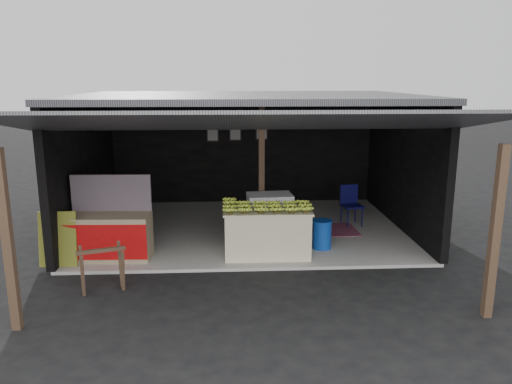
{
  "coord_description": "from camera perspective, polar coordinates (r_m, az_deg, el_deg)",
  "views": [
    {
      "loc": [
        -0.37,
        -8.32,
        3.36
      ],
      "look_at": [
        0.16,
        1.51,
        1.1
      ],
      "focal_mm": 35.0,
      "sensor_mm": 36.0,
      "label": 1
    }
  ],
  "objects": [
    {
      "name": "green_signboard",
      "position": [
        9.58,
        -21.72,
        -5.03
      ],
      "size": [
        0.66,
        0.2,
        0.99
      ],
      "primitive_type": "cube",
      "rotation": [
        -0.16,
        0.0,
        0.0
      ],
      "color": "black",
      "rests_on": "concrete_slab"
    },
    {
      "name": "white_crate",
      "position": [
        10.23,
        1.57,
        -2.97
      ],
      "size": [
        0.94,
        0.68,
        1.0
      ],
      "rotation": [
        0.0,
        0.0,
        0.08
      ],
      "color": "white",
      "rests_on": "concrete_slab"
    },
    {
      "name": "water_barrel",
      "position": [
        9.96,
        7.54,
        -4.89
      ],
      "size": [
        0.37,
        0.37,
        0.54
      ],
      "primitive_type": "cylinder",
      "color": "#0D3999",
      "rests_on": "concrete_slab"
    },
    {
      "name": "ground",
      "position": [
        8.98,
        -0.52,
        -9.04
      ],
      "size": [
        80.0,
        80.0,
        0.0
      ],
      "primitive_type": "plane",
      "color": "black",
      "rests_on": "ground"
    },
    {
      "name": "neighbor_stall",
      "position": [
        9.68,
        -16.36,
        -4.65
      ],
      "size": [
        1.51,
        0.72,
        1.54
      ],
      "rotation": [
        0.0,
        0.0,
        -0.03
      ],
      "color": "#998466",
      "rests_on": "concrete_slab"
    },
    {
      "name": "shophouse",
      "position": [
        11.21,
        -1.2,
        6.47
      ],
      "size": [
        7.4,
        7.29,
        3.02
      ],
      "color": "black",
      "rests_on": "ground"
    },
    {
      "name": "banana_pile",
      "position": [
        9.36,
        1.26,
        -1.32
      ],
      "size": [
        1.52,
        0.92,
        0.18
      ],
      "primitive_type": null,
      "rotation": [
        0.0,
        0.0,
        -0.01
      ],
      "color": "yellow",
      "rests_on": "banana_table"
    },
    {
      "name": "picture_frames",
      "position": [
        13.29,
        -2.23,
        6.75
      ],
      "size": [
        1.62,
        0.04,
        0.46
      ],
      "color": "black",
      "rests_on": "shophouse"
    },
    {
      "name": "plastic_chair",
      "position": [
        11.62,
        10.75,
        -1.05
      ],
      "size": [
        0.51,
        0.51,
        0.91
      ],
      "rotation": [
        0.0,
        0.0,
        0.2
      ],
      "color": "#0B0A3C",
      "rests_on": "concrete_slab"
    },
    {
      "name": "concrete_slab",
      "position": [
        11.33,
        -1.1,
        -4.17
      ],
      "size": [
        7.0,
        5.0,
        0.06
      ],
      "primitive_type": "cube",
      "color": "gray",
      "rests_on": "ground"
    },
    {
      "name": "magenta_rug",
      "position": [
        11.18,
        7.62,
        -4.32
      ],
      "size": [
        1.53,
        1.05,
        0.01
      ],
      "primitive_type": "cube",
      "rotation": [
        0.0,
        0.0,
        0.03
      ],
      "color": "maroon",
      "rests_on": "concrete_slab"
    },
    {
      "name": "sawhorse",
      "position": [
        8.36,
        -17.21,
        -7.95
      ],
      "size": [
        0.82,
        0.81,
        0.73
      ],
      "rotation": [
        0.0,
        0.0,
        0.32
      ],
      "color": "#483124",
      "rests_on": "ground"
    },
    {
      "name": "banana_table",
      "position": [
        9.51,
        1.24,
        -4.48
      ],
      "size": [
        1.65,
        1.02,
        0.91
      ],
      "rotation": [
        0.0,
        0.0,
        -0.01
      ],
      "color": "beige",
      "rests_on": "concrete_slab"
    }
  ]
}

